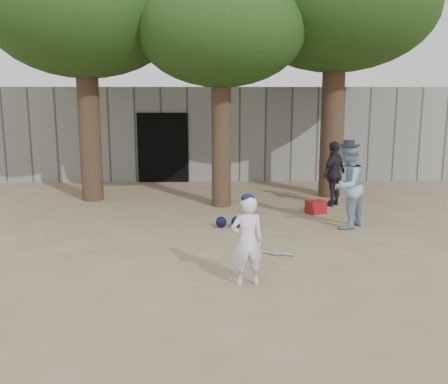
{
  "coord_description": "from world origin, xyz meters",
  "views": [
    {
      "loc": [
        0.41,
        -8.06,
        2.67
      ],
      "look_at": [
        0.6,
        1.0,
        0.95
      ],
      "focal_mm": 40.0,
      "sensor_mm": 36.0,
      "label": 1
    }
  ],
  "objects_px": {
    "boy_player": "(247,241)",
    "spectator_dark": "(334,174)",
    "spectator_blue": "(347,186)",
    "red_bag": "(316,207)"
  },
  "relations": [
    {
      "from": "spectator_dark",
      "to": "red_bag",
      "type": "distance_m",
      "value": 1.23
    },
    {
      "from": "red_bag",
      "to": "boy_player",
      "type": "bearing_deg",
      "value": -113.07
    },
    {
      "from": "boy_player",
      "to": "spectator_dark",
      "type": "distance_m",
      "value": 5.9
    },
    {
      "from": "boy_player",
      "to": "red_bag",
      "type": "distance_m",
      "value": 4.9
    },
    {
      "from": "boy_player",
      "to": "red_bag",
      "type": "relative_size",
      "value": 3.11
    },
    {
      "from": "spectator_blue",
      "to": "red_bag",
      "type": "bearing_deg",
      "value": -125.01
    },
    {
      "from": "spectator_blue",
      "to": "spectator_dark",
      "type": "bearing_deg",
      "value": -146.9
    },
    {
      "from": "boy_player",
      "to": "spectator_dark",
      "type": "xyz_separation_m",
      "value": [
        2.52,
        5.33,
        0.16
      ]
    },
    {
      "from": "boy_player",
      "to": "spectator_blue",
      "type": "bearing_deg",
      "value": -134.99
    },
    {
      "from": "spectator_dark",
      "to": "red_bag",
      "type": "bearing_deg",
      "value": 6.6
    }
  ]
}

